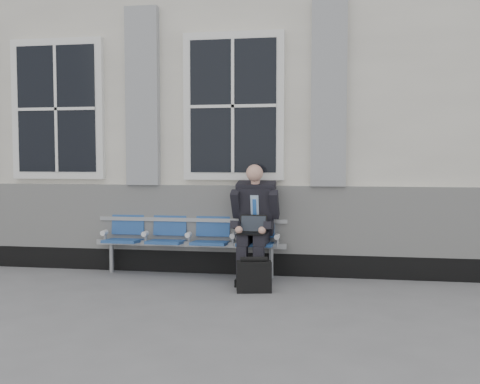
# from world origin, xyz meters

# --- Properties ---
(ground) EXTENTS (70.00, 70.00, 0.00)m
(ground) POSITION_xyz_m (0.00, 0.00, 0.00)
(ground) COLOR slate
(ground) RESTS_ON ground
(station_building) EXTENTS (14.40, 4.40, 4.49)m
(station_building) POSITION_xyz_m (-0.02, 3.47, 2.22)
(station_building) COLOR white
(station_building) RESTS_ON ground
(bench) EXTENTS (2.60, 0.47, 0.91)m
(bench) POSITION_xyz_m (-0.22, 1.32, 0.55)
(bench) COLOR #9EA0A3
(bench) RESTS_ON ground
(businessman) EXTENTS (0.62, 0.83, 1.48)m
(businessman) POSITION_xyz_m (0.67, 1.18, 0.79)
(businessman) COLOR black
(businessman) RESTS_ON ground
(briefcase) EXTENTS (0.43, 0.25, 0.42)m
(briefcase) POSITION_xyz_m (0.75, 0.52, 0.19)
(briefcase) COLOR black
(briefcase) RESTS_ON ground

